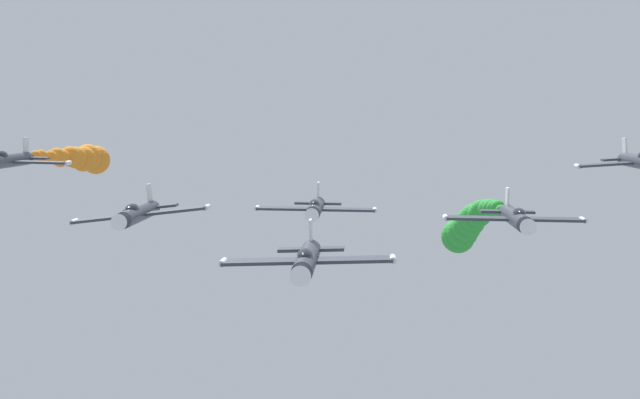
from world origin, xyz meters
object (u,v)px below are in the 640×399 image
(airplane_right_outer, at_px, (639,161))
(airplane_trailing, at_px, (8,160))
(airplane_lead, at_px, (307,260))
(airplane_left_outer, at_px, (315,208))
(airplane_left_inner, at_px, (515,218))
(airplane_right_inner, at_px, (138,214))

(airplane_right_outer, bearing_deg, airplane_trailing, 0.92)
(airplane_lead, distance_m, airplane_left_outer, 25.09)
(airplane_left_outer, relative_size, airplane_right_outer, 1.00)
(airplane_trailing, bearing_deg, airplane_lead, 133.83)
(airplane_lead, xyz_separation_m, airplane_trailing, (25.30, -26.35, 4.11))
(airplane_lead, height_order, airplane_right_outer, airplane_right_outer)
(airplane_left_outer, bearing_deg, airplane_trailing, -2.98)
(airplane_left_inner, bearing_deg, airplane_right_inner, 0.93)
(airplane_right_inner, relative_size, airplane_right_outer, 1.00)
(airplane_right_inner, relative_size, airplane_trailing, 1.00)
(airplane_trailing, bearing_deg, airplane_left_inner, 163.13)
(airplane_left_inner, relative_size, airplane_right_inner, 1.00)
(airplane_right_inner, xyz_separation_m, airplane_left_outer, (-11.46, -10.78, -0.55))
(airplane_lead, bearing_deg, airplane_trailing, -46.17)
(airplane_left_outer, xyz_separation_m, airplane_trailing, (24.51, -1.28, 3.59))
(airplane_lead, bearing_deg, airplane_left_inner, -131.74)
(airplane_left_outer, relative_size, airplane_trailing, 1.00)
(airplane_trailing, bearing_deg, airplane_right_inner, 137.26)
(airplane_left_outer, bearing_deg, airplane_left_inner, 143.29)
(airplane_left_outer, distance_m, airplane_right_outer, 25.50)
(airplane_lead, xyz_separation_m, airplane_left_outer, (0.79, -25.08, 0.52))
(airplane_right_outer, bearing_deg, airplane_lead, 48.10)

